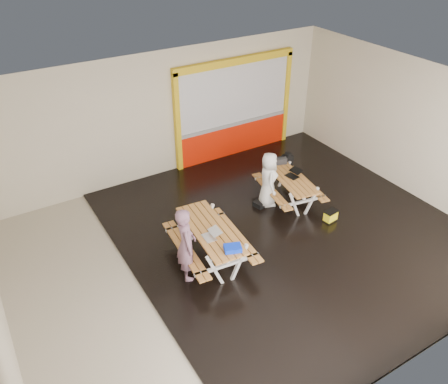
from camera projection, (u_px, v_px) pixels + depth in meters
room at (247, 182)px, 9.43m from camera, size 10.02×8.02×3.52m
deck at (288, 229)px, 10.91m from camera, size 7.50×7.98×0.05m
kiosk at (234, 111)px, 13.38m from camera, size 3.88×0.16×3.00m
picnic_table_left at (210, 236)px, 9.68m from camera, size 1.60×2.22×0.84m
picnic_table_right at (290, 183)px, 11.64m from camera, size 1.54×2.03×0.74m
person_left at (186, 244)px, 9.10m from camera, size 0.56×0.69×1.65m
person_right at (268, 179)px, 11.38m from camera, size 0.70×0.83×1.44m
laptop_left at (211, 235)px, 9.32m from camera, size 0.37×0.34×0.15m
laptop_right at (293, 174)px, 11.57m from camera, size 0.41×0.38×0.15m
blue_pouch at (233, 248)px, 8.97m from camera, size 0.40×0.34×0.10m
toolbox at (280, 161)px, 12.09m from camera, size 0.40×0.28×0.21m
backpack at (288, 160)px, 12.42m from camera, size 0.29×0.22×0.45m
dark_case at (261, 203)px, 11.67m from camera, size 0.42×0.36×0.14m
fluke_bag at (331, 216)px, 11.07m from camera, size 0.36×0.26×0.28m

